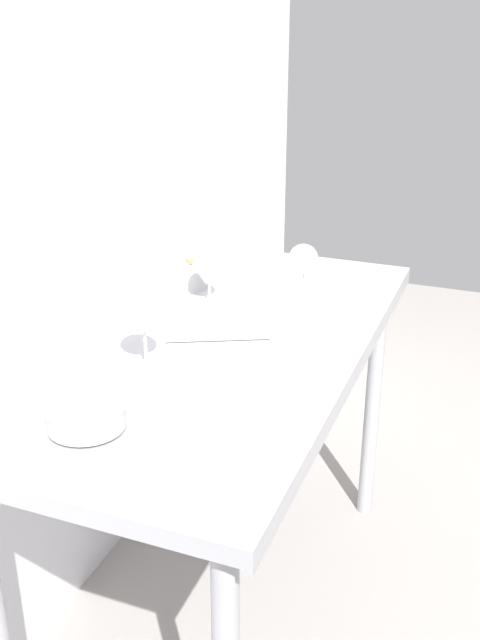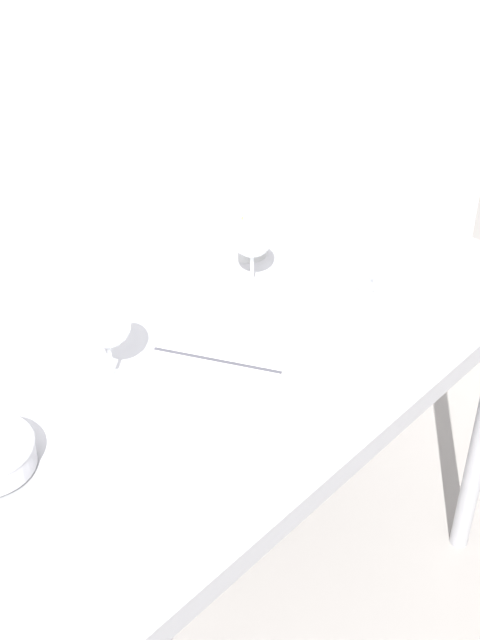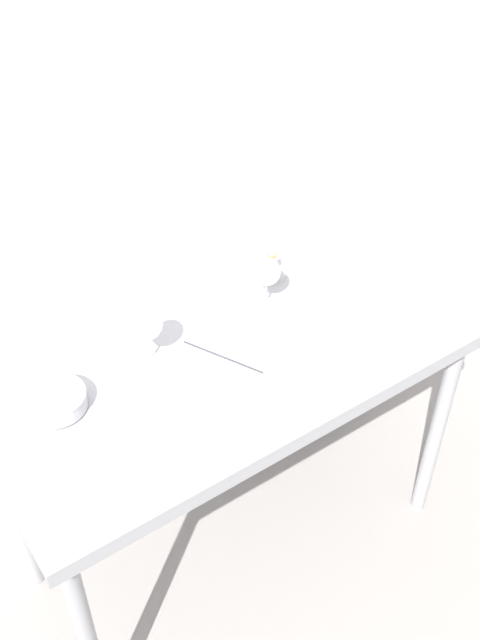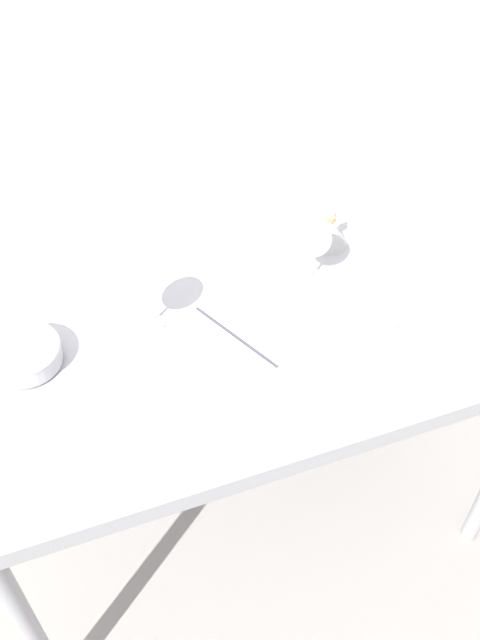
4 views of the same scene
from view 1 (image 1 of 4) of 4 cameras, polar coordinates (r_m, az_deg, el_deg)
The scene contains 10 objects.
ground_plane at distance 2.37m, azimuth -0.88°, elevation -21.58°, with size 6.00×6.00×0.00m, color gray.
back_wall at distance 1.96m, azimuth -14.79°, elevation 11.50°, with size 3.80×0.04×2.60m, color silver.
steel_counter at distance 1.90m, azimuth -0.85°, elevation -4.39°, with size 1.40×0.65×0.90m.
wine_glass_far_left at distance 1.68m, azimuth -7.33°, elevation 0.45°, with size 0.09×0.09×0.18m.
wine_glass_far_right at distance 2.03m, azimuth -2.36°, elevation 4.37°, with size 0.08×0.08×0.16m.
wine_glass_near_right at distance 2.04m, azimuth 4.83°, elevation 4.49°, with size 0.08×0.08×0.17m.
open_notebook at distance 1.82m, azimuth -1.69°, elevation -1.75°, with size 0.43×0.38×0.01m.
tasting_sheet_upper at distance 2.20m, azimuth 2.58°, elevation 2.66°, with size 0.19×0.27×0.00m, color white.
tasting_bowl at distance 1.50m, azimuth -11.61°, elevation -7.08°, with size 0.16×0.16×0.06m.
decanter_funnel at distance 2.18m, azimuth -3.76°, elevation 3.48°, with size 0.09×0.09×0.12m.
Camera 1 is at (-1.55, -0.64, 1.68)m, focal length 42.12 mm.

